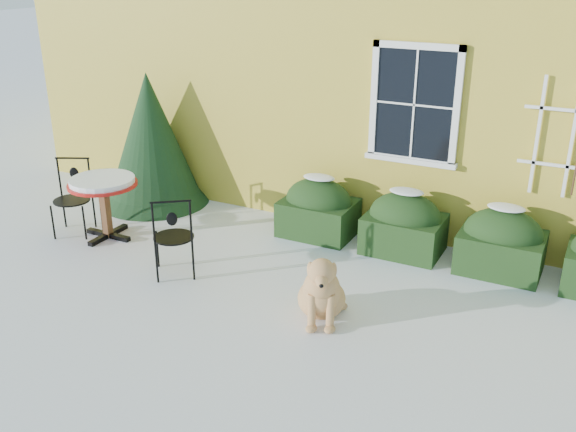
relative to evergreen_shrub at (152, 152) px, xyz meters
The scene contains 7 objects.
ground 4.24m from the evergreen_shrub, 37.63° to the right, with size 80.00×80.00×0.00m, color white.
hedge_row 4.96m from the evergreen_shrub, ahead, with size 4.95×0.80×0.91m.
evergreen_shrub is the anchor object (origin of this frame).
bistro_table 1.53m from the evergreen_shrub, 78.66° to the right, with size 0.98×0.98×0.91m.
patio_chair_near 2.79m from the evergreen_shrub, 46.58° to the right, with size 0.67×0.67×1.09m.
patio_chair_far 1.61m from the evergreen_shrub, 99.41° to the right, with size 0.65×0.65×1.10m.
dog 4.61m from the evergreen_shrub, 28.26° to the right, with size 0.74×0.96×0.87m.
Camera 1 is at (3.30, -5.39, 3.82)m, focal length 40.00 mm.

